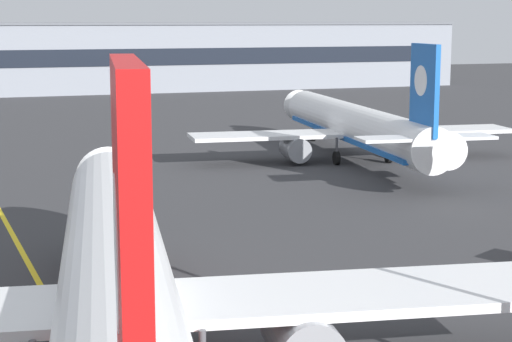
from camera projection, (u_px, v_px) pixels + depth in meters
name	position (u px, v px, depth m)	size (l,w,h in m)	color
taxiway_centreline	(28.00, 262.00, 45.29)	(0.30, 180.00, 0.01)	yellow
airliner_foreground	(117.00, 293.00, 29.13)	(32.36, 41.39, 11.65)	white
airliner_background	(357.00, 126.00, 77.25)	(29.25, 37.55, 10.54)	white
safety_cone_by_nose_gear	(86.00, 258.00, 45.11)	(0.44, 0.44, 0.55)	orange
terminal_building	(33.00, 58.00, 147.13)	(151.93, 12.40, 11.72)	gray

